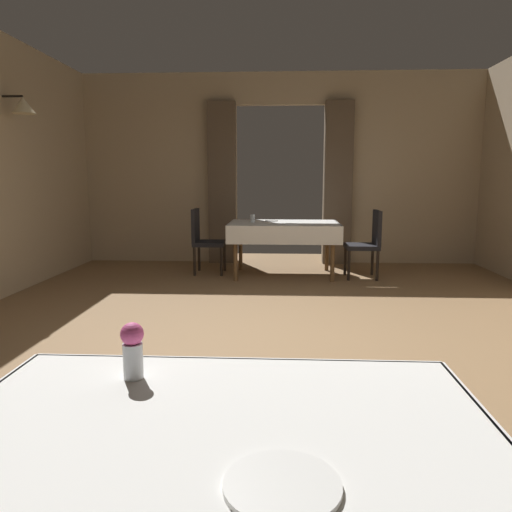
% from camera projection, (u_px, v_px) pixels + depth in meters
% --- Properties ---
extents(ground, '(10.08, 10.08, 0.00)m').
position_uv_depth(ground, '(276.00, 348.00, 3.93)').
color(ground, olive).
extents(wall_back, '(6.40, 0.27, 3.00)m').
position_uv_depth(wall_back, '(280.00, 168.00, 7.81)').
color(wall_back, tan).
rests_on(wall_back, ground).
extents(dining_table_near, '(1.39, 1.05, 0.75)m').
position_uv_depth(dining_table_near, '(215.00, 472.00, 1.15)').
color(dining_table_near, brown).
rests_on(dining_table_near, ground).
extents(dining_table_mid, '(1.52, 1.05, 0.75)m').
position_uv_depth(dining_table_mid, '(284.00, 228.00, 6.79)').
color(dining_table_mid, brown).
rests_on(dining_table_mid, ground).
extents(chair_mid_left, '(0.44, 0.44, 0.93)m').
position_uv_depth(chair_mid_left, '(204.00, 238.00, 6.98)').
color(chair_mid_left, black).
rests_on(chair_mid_left, ground).
extents(chair_mid_right, '(0.44, 0.44, 0.93)m').
position_uv_depth(chair_mid_right, '(368.00, 241.00, 6.65)').
color(chair_mid_right, black).
rests_on(chair_mid_right, ground).
extents(flower_vase_near, '(0.07, 0.07, 0.17)m').
position_uv_depth(flower_vase_near, '(133.00, 348.00, 1.47)').
color(flower_vase_near, silver).
rests_on(flower_vase_near, dining_table_near).
extents(plate_near_b, '(0.24, 0.24, 0.01)m').
position_uv_depth(plate_near_b, '(282.00, 485.00, 0.95)').
color(plate_near_b, white).
rests_on(plate_near_b, dining_table_near).
extents(plate_mid_a, '(0.20, 0.20, 0.01)m').
position_uv_depth(plate_mid_a, '(291.00, 224.00, 6.46)').
color(plate_mid_a, white).
rests_on(plate_mid_a, dining_table_mid).
extents(plate_mid_b, '(0.18, 0.18, 0.01)m').
position_uv_depth(plate_mid_b, '(272.00, 221.00, 7.01)').
color(plate_mid_b, white).
rests_on(plate_mid_b, dining_table_mid).
extents(glass_mid_c, '(0.07, 0.07, 0.11)m').
position_uv_depth(glass_mid_c, '(253.00, 218.00, 6.81)').
color(glass_mid_c, silver).
rests_on(glass_mid_c, dining_table_mid).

